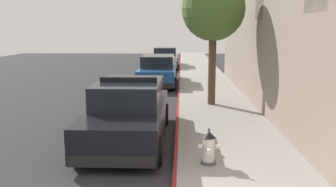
% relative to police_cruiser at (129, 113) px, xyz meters
% --- Properties ---
extents(ground_plane, '(30.42, 60.00, 0.20)m').
position_rel_police_cruiser_xyz_m(ground_plane, '(-3.31, 5.18, -0.84)').
color(ground_plane, '#2B2B2D').
extents(sidewalk_pavement, '(2.78, 60.00, 0.14)m').
position_rel_police_cruiser_xyz_m(sidewalk_pavement, '(2.69, 5.18, -0.67)').
color(sidewalk_pavement, gray).
rests_on(sidewalk_pavement, ground).
extents(curb_painted_edge, '(0.08, 60.00, 0.14)m').
position_rel_police_cruiser_xyz_m(curb_painted_edge, '(1.26, 5.18, -0.67)').
color(curb_painted_edge, maroon).
rests_on(curb_painted_edge, ground).
extents(police_cruiser, '(1.94, 4.84, 1.68)m').
position_rel_police_cruiser_xyz_m(police_cruiser, '(0.00, 0.00, 0.00)').
color(police_cruiser, black).
rests_on(police_cruiser, ground).
extents(parked_car_silver_ahead, '(1.94, 4.84, 1.56)m').
position_rel_police_cruiser_xyz_m(parked_car_silver_ahead, '(0.13, 9.68, -0.00)').
color(parked_car_silver_ahead, navy).
rests_on(parked_car_silver_ahead, ground).
extents(parked_car_dark_far, '(1.94, 4.84, 1.56)m').
position_rel_police_cruiser_xyz_m(parked_car_dark_far, '(0.12, 18.57, -0.00)').
color(parked_car_dark_far, '#B2B5BA').
rests_on(parked_car_dark_far, ground).
extents(fire_hydrant, '(0.44, 0.40, 0.76)m').
position_rel_police_cruiser_xyz_m(fire_hydrant, '(1.95, -2.00, -0.25)').
color(fire_hydrant, '#4C4C51').
rests_on(fire_hydrant, sidewalk_pavement).
extents(street_tree, '(2.29, 2.29, 4.64)m').
position_rel_police_cruiser_xyz_m(street_tree, '(2.51, 4.08, 2.85)').
color(street_tree, brown).
rests_on(street_tree, sidewalk_pavement).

